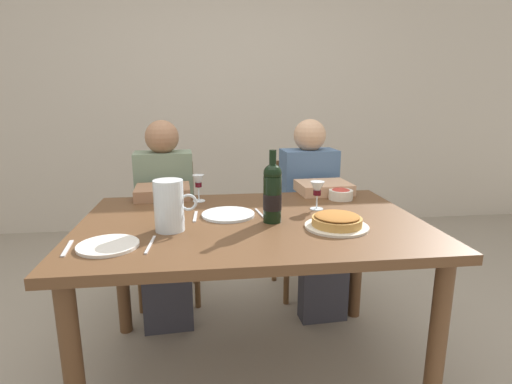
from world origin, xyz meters
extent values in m
plane|color=gray|center=(0.00, 0.00, 0.00)|extent=(8.00, 8.00, 0.00)
cube|color=beige|center=(0.00, 2.32, 1.40)|extent=(8.00, 0.10, 2.80)
cube|color=brown|center=(0.00, 0.00, 0.74)|extent=(1.50, 1.00, 0.04)
cylinder|color=brown|center=(-0.67, -0.42, 0.36)|extent=(0.07, 0.07, 0.72)
cylinder|color=brown|center=(0.67, -0.42, 0.36)|extent=(0.07, 0.07, 0.72)
cylinder|color=brown|center=(-0.67, 0.42, 0.36)|extent=(0.07, 0.07, 0.72)
cylinder|color=brown|center=(0.67, 0.42, 0.36)|extent=(0.07, 0.07, 0.72)
cylinder|color=black|center=(0.08, -0.03, 0.86)|extent=(0.08, 0.08, 0.20)
sphere|color=black|center=(0.08, -0.03, 0.98)|extent=(0.08, 0.08, 0.08)
cylinder|color=black|center=(0.08, -0.03, 1.03)|extent=(0.03, 0.03, 0.09)
cylinder|color=black|center=(0.08, -0.03, 0.85)|extent=(0.08, 0.08, 0.07)
cylinder|color=silver|center=(-0.35, -0.09, 0.86)|extent=(0.12, 0.12, 0.21)
cylinder|color=silver|center=(-0.35, -0.09, 0.83)|extent=(0.11, 0.11, 0.13)
torus|color=silver|center=(-0.27, -0.09, 0.88)|extent=(0.07, 0.01, 0.07)
cylinder|color=silver|center=(0.34, -0.15, 0.77)|extent=(0.27, 0.27, 0.01)
cylinder|color=#C18E47|center=(0.34, -0.15, 0.79)|extent=(0.21, 0.21, 0.03)
ellipsoid|color=#9E6028|center=(0.34, -0.15, 0.81)|extent=(0.19, 0.19, 0.02)
cylinder|color=silver|center=(0.51, 0.31, 0.79)|extent=(0.13, 0.13, 0.05)
ellipsoid|color=#B2382D|center=(0.51, 0.31, 0.80)|extent=(0.10, 0.10, 0.04)
cylinder|color=silver|center=(-0.24, 0.36, 0.76)|extent=(0.06, 0.06, 0.00)
cylinder|color=silver|center=(-0.24, 0.36, 0.80)|extent=(0.01, 0.01, 0.07)
cone|color=silver|center=(-0.24, 0.36, 0.87)|extent=(0.06, 0.06, 0.07)
cylinder|color=#470A14|center=(-0.24, 0.36, 0.85)|extent=(0.03, 0.03, 0.02)
cylinder|color=silver|center=(0.33, 0.14, 0.76)|extent=(0.06, 0.06, 0.00)
cylinder|color=silver|center=(0.33, 0.14, 0.80)|extent=(0.01, 0.01, 0.06)
cone|color=silver|center=(0.33, 0.14, 0.86)|extent=(0.07, 0.07, 0.07)
cylinder|color=#470A14|center=(0.33, 0.14, 0.84)|extent=(0.04, 0.04, 0.02)
cylinder|color=silver|center=(-0.10, 0.08, 0.77)|extent=(0.24, 0.24, 0.01)
cylinder|color=white|center=(-0.56, -0.26, 0.77)|extent=(0.22, 0.22, 0.01)
cube|color=silver|center=(-0.25, 0.08, 0.76)|extent=(0.02, 0.16, 0.00)
cube|color=silver|center=(0.05, 0.08, 0.76)|extent=(0.03, 0.18, 0.00)
cube|color=silver|center=(-0.41, -0.26, 0.76)|extent=(0.02, 0.18, 0.00)
cube|color=silver|center=(-0.70, -0.26, 0.76)|extent=(0.03, 0.16, 0.00)
cube|color=brown|center=(-0.45, 0.80, 0.46)|extent=(0.42, 0.42, 0.02)
cube|color=brown|center=(-0.46, 0.98, 0.67)|extent=(0.36, 0.05, 0.40)
cylinder|color=brown|center=(-0.61, 0.61, 0.23)|extent=(0.04, 0.04, 0.45)
cylinder|color=brown|center=(-0.27, 0.64, 0.23)|extent=(0.04, 0.04, 0.45)
cylinder|color=brown|center=(-0.63, 0.95, 0.23)|extent=(0.04, 0.04, 0.45)
cylinder|color=brown|center=(-0.29, 0.98, 0.23)|extent=(0.04, 0.04, 0.45)
cube|color=gray|center=(-0.45, 0.76, 0.72)|extent=(0.35, 0.22, 0.50)
sphere|color=#9E7051|center=(-0.45, 0.76, 1.06)|extent=(0.20, 0.20, 0.20)
cube|color=#33333D|center=(-0.44, 0.57, 0.47)|extent=(0.33, 0.40, 0.14)
cube|color=#33333D|center=(-0.43, 0.42, 0.20)|extent=(0.28, 0.14, 0.40)
cube|color=#9E7051|center=(-0.43, 0.48, 0.79)|extent=(0.30, 0.26, 0.06)
cube|color=brown|center=(0.45, 0.79, 0.46)|extent=(0.42, 0.42, 0.02)
cube|color=brown|center=(0.44, 0.97, 0.67)|extent=(0.36, 0.05, 0.40)
cylinder|color=brown|center=(0.29, 0.61, 0.23)|extent=(0.04, 0.04, 0.45)
cylinder|color=brown|center=(0.63, 0.63, 0.23)|extent=(0.04, 0.04, 0.45)
cylinder|color=brown|center=(0.27, 0.95, 0.23)|extent=(0.04, 0.04, 0.45)
cylinder|color=brown|center=(0.61, 0.97, 0.23)|extent=(0.04, 0.04, 0.45)
cube|color=#4C6B93|center=(0.45, 0.75, 0.72)|extent=(0.35, 0.22, 0.50)
sphere|color=tan|center=(0.45, 0.75, 1.06)|extent=(0.20, 0.20, 0.20)
cube|color=#33333D|center=(0.46, 0.56, 0.47)|extent=(0.33, 0.40, 0.14)
cube|color=#33333D|center=(0.47, 0.41, 0.20)|extent=(0.28, 0.14, 0.40)
cube|color=tan|center=(0.47, 0.47, 0.79)|extent=(0.30, 0.26, 0.06)
camera|label=1|loc=(-0.20, -1.69, 1.29)|focal=28.17mm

